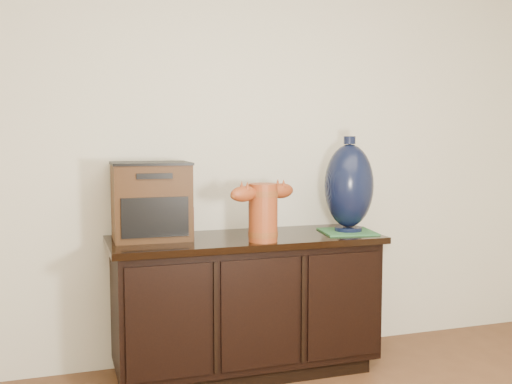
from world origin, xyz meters
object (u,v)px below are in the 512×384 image
object	(u,v)px
lamp_base	(349,186)
spray_can	(188,220)
terracotta_vessel	(263,209)
tv_radio	(151,201)
sideboard	(246,303)

from	to	relation	value
lamp_base	spray_can	size ratio (longest dim) A/B	2.85
terracotta_vessel	lamp_base	bearing A→B (deg)	-10.15
spray_can	lamp_base	bearing A→B (deg)	-8.40
tv_radio	spray_can	xyz separation A→B (m)	(0.20, 0.00, -0.11)
terracotta_vessel	tv_radio	bearing A→B (deg)	131.11
lamp_base	tv_radio	bearing A→B (deg)	173.19
sideboard	terracotta_vessel	xyz separation A→B (m)	(0.04, -0.17, 0.54)
sideboard	tv_radio	size ratio (longest dim) A/B	3.57
terracotta_vessel	sideboard	bearing A→B (deg)	80.08
sideboard	spray_can	size ratio (longest dim) A/B	7.84
terracotta_vessel	spray_can	distance (m)	0.43
spray_can	sideboard	bearing A→B (deg)	-16.19
tv_radio	spray_can	world-z (taller)	tv_radio
sideboard	spray_can	distance (m)	0.55
sideboard	spray_can	xyz separation A→B (m)	(-0.30, 0.09, 0.46)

